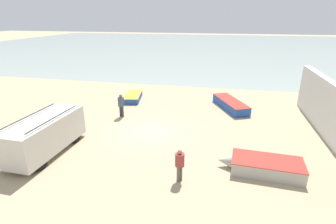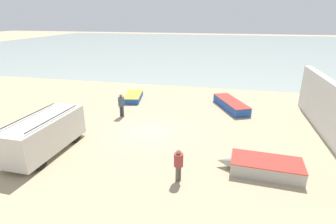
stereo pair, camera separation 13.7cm
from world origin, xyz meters
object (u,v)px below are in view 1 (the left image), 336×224
Objects in this scene: parked_van at (45,134)px; fisherman_1 at (121,104)px; fishing_rowboat_1 at (229,104)px; fishing_rowboat_2 at (133,97)px; fishing_rowboat_0 at (264,166)px; fisherman_0 at (180,162)px.

parked_van is 2.92× the size of fisherman_1.
parked_van is at bearing 109.64° from fishing_rowboat_1.
fisherman_1 is (1.98, 5.99, -0.08)m from parked_van.
fishing_rowboat_2 is (1.35, 10.33, -0.87)m from parked_van.
parked_van is 11.48m from fishing_rowboat_0.
parked_van is 10.45m from fishing_rowboat_2.
fisherman_0 is at bearing 47.96° from fisherman_1.
fishing_rowboat_0 is 10.95m from fisherman_1.
fisherman_0 is at bearing -161.64° from fishing_rowboat_2.
parked_van is 6.31m from fisherman_1.
parked_van is 13.94m from fishing_rowboat_1.
fishing_rowboat_0 is at bearing -85.91° from parked_van.
parked_van reaches higher than fishing_rowboat_0.
fishing_rowboat_2 is at bearing -162.34° from fisherman_1.
fishing_rowboat_1 reaches higher than fishing_rowboat_2.
fishing_rowboat_2 is 4.45m from fisherman_1.
fisherman_1 reaches higher than fisherman_0.
fishing_rowboat_1 is 2.93× the size of fisherman_1.
fishing_rowboat_2 is at bearing -5.92° from parked_van.
parked_van is 1.33× the size of fishing_rowboat_2.
fishing_rowboat_0 is 2.32× the size of fisherman_1.
fishing_rowboat_1 is (9.83, 9.86, -0.78)m from parked_van.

